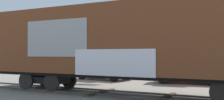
# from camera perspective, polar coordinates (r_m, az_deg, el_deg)

# --- Properties ---
(ground_plane) EXTENTS (260.00, 260.00, 0.00)m
(ground_plane) POSITION_cam_1_polar(r_m,az_deg,el_deg) (12.32, 6.38, -9.49)
(ground_plane) COLOR slate
(track) EXTENTS (59.98, 5.22, 0.08)m
(track) POSITION_cam_1_polar(r_m,az_deg,el_deg) (12.25, 6.65, -9.35)
(track) COLOR #4C4742
(track) RESTS_ON ground_plane
(freight_car) EXTENTS (15.51, 3.81, 4.28)m
(freight_car) POSITION_cam_1_polar(r_m,az_deg,el_deg) (12.37, 3.86, 1.80)
(freight_car) COLOR brown
(freight_car) RESTS_ON ground_plane
(flagpole) EXTENTS (1.68, 0.38, 8.33)m
(flagpole) POSITION_cam_1_polar(r_m,az_deg,el_deg) (22.55, 8.98, 8.22)
(flagpole) COLOR silver
(flagpole) RESTS_ON ground_plane
(hillside) EXTENTS (130.92, 42.66, 14.35)m
(hillside) POSITION_cam_1_polar(r_m,az_deg,el_deg) (75.71, 21.07, 1.33)
(hillside) COLOR gray
(hillside) RESTS_ON ground_plane
(parked_car_white) EXTENTS (4.47, 2.58, 1.60)m
(parked_car_white) POSITION_cam_1_polar(r_m,az_deg,el_deg) (19.89, -1.63, -3.82)
(parked_car_white) COLOR silver
(parked_car_white) RESTS_ON ground_plane
(parked_car_red) EXTENTS (4.25, 2.06, 1.65)m
(parked_car_red) POSITION_cam_1_polar(r_m,az_deg,el_deg) (17.95, 15.40, -4.11)
(parked_car_red) COLOR #B21E1E
(parked_car_red) RESTS_ON ground_plane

